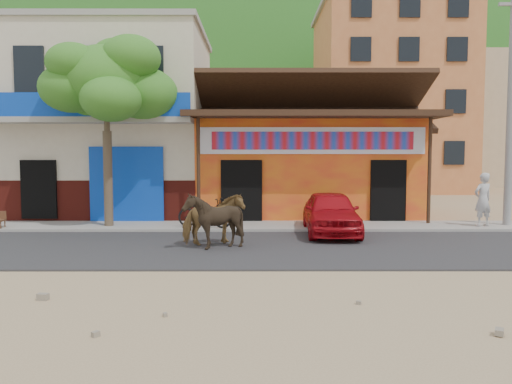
# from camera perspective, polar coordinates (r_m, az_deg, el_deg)

# --- Properties ---
(ground) EXTENTS (120.00, 120.00, 0.00)m
(ground) POSITION_cam_1_polar(r_m,az_deg,el_deg) (10.25, -0.46, -9.07)
(ground) COLOR #9E825B
(ground) RESTS_ON ground
(road) EXTENTS (60.00, 5.00, 0.04)m
(road) POSITION_cam_1_polar(r_m,az_deg,el_deg) (12.70, -0.39, -6.39)
(road) COLOR #28282B
(road) RESTS_ON ground
(sidewalk) EXTENTS (60.00, 2.00, 0.12)m
(sidewalk) POSITION_cam_1_polar(r_m,az_deg,el_deg) (16.14, -0.32, -3.96)
(sidewalk) COLOR gray
(sidewalk) RESTS_ON ground
(dance_club) EXTENTS (8.00, 6.00, 3.60)m
(dance_club) POSITION_cam_1_polar(r_m,az_deg,el_deg) (20.08, 5.44, 2.61)
(dance_club) COLOR orange
(dance_club) RESTS_ON ground
(cafe_building) EXTENTS (7.00, 6.00, 7.00)m
(cafe_building) POSITION_cam_1_polar(r_m,az_deg,el_deg) (20.77, -15.76, 7.21)
(cafe_building) COLOR beige
(cafe_building) RESTS_ON ground
(apartment_front) EXTENTS (9.00, 9.00, 12.00)m
(apartment_front) POSITION_cam_1_polar(r_m,az_deg,el_deg) (35.32, 14.79, 10.00)
(apartment_front) COLOR #CC723F
(apartment_front) RESTS_ON ground
(apartment_rear) EXTENTS (8.00, 8.00, 10.00)m
(apartment_rear) POSITION_cam_1_polar(r_m,az_deg,el_deg) (43.90, 24.23, 7.30)
(apartment_rear) COLOR tan
(apartment_rear) RESTS_ON ground
(hillside) EXTENTS (100.00, 40.00, 24.00)m
(hillside) POSITION_cam_1_polar(r_m,az_deg,el_deg) (80.56, -0.14, 11.09)
(hillside) COLOR #194C14
(hillside) RESTS_ON ground
(tree) EXTENTS (3.00, 3.00, 6.00)m
(tree) POSITION_cam_1_polar(r_m,az_deg,el_deg) (16.47, -16.66, 6.70)
(tree) COLOR #2D721E
(tree) RESTS_ON sidewalk
(utility_pole) EXTENTS (0.24, 0.24, 8.00)m
(utility_pole) POSITION_cam_1_polar(r_m,az_deg,el_deg) (18.02, 27.14, 9.37)
(utility_pole) COLOR gray
(utility_pole) RESTS_ON sidewalk
(cow_tan) EXTENTS (1.71, 1.35, 1.32)m
(cow_tan) POSITION_cam_1_polar(r_m,az_deg,el_deg) (12.99, -4.92, -3.13)
(cow_tan) COLOR brown
(cow_tan) RESTS_ON road
(cow_dark) EXTENTS (1.52, 1.42, 1.40)m
(cow_dark) POSITION_cam_1_polar(r_m,az_deg,el_deg) (12.40, -4.85, -3.28)
(cow_dark) COLOR black
(cow_dark) RESTS_ON road
(red_car) EXTENTS (1.63, 3.78, 1.27)m
(red_car) POSITION_cam_1_polar(r_m,az_deg,el_deg) (14.87, 8.52, -2.32)
(red_car) COLOR #B00C15
(red_car) RESTS_ON road
(scooter) EXTENTS (1.86, 1.06, 0.93)m
(scooter) POSITION_cam_1_polar(r_m,az_deg,el_deg) (15.52, -5.89, -2.37)
(scooter) COLOR black
(scooter) RESTS_ON sidewalk
(pedestrian) EXTENTS (0.71, 0.58, 1.69)m
(pedestrian) POSITION_cam_1_polar(r_m,az_deg,el_deg) (17.23, 24.50, -0.80)
(pedestrian) COLOR silver
(pedestrian) RESTS_ON sidewalk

